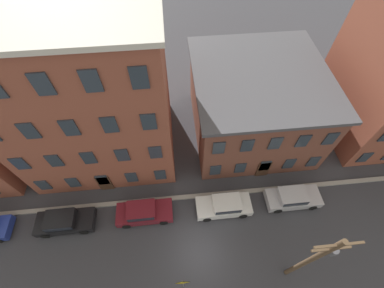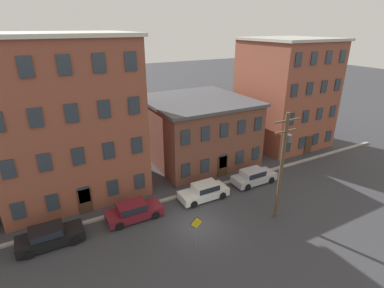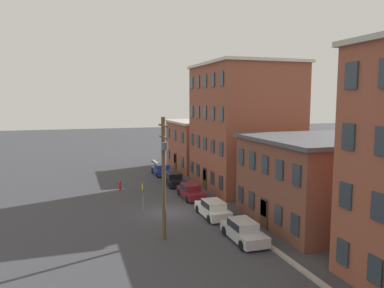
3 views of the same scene
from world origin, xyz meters
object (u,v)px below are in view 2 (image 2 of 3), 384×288
car_black (49,236)px  utility_pole (283,162)px  car_white (204,191)px  car_silver (254,176)px  car_maroon (133,210)px  caution_sign (196,227)px

car_black → utility_pole: size_ratio=0.51×
car_black → utility_pole: 17.56m
car_black → car_white: bearing=0.2°
car_black → car_white: same height
car_white → car_silver: (5.65, 0.12, 0.00)m
car_black → car_white: size_ratio=1.00×
car_maroon → car_white: bearing=-0.8°
car_black → car_silver: 18.24m
car_white → utility_pole: utility_pole is taller
car_maroon → utility_pole: (10.15, -5.24, 4.15)m
car_silver → car_white: bearing=-178.8°
car_silver → utility_pole: bearing=-110.4°
car_maroon → caution_sign: bearing=-63.3°
caution_sign → utility_pole: (7.44, 0.14, 3.15)m
car_white → caution_sign: caution_sign is taller
car_maroon → caution_sign: size_ratio=1.68×
caution_sign → utility_pole: size_ratio=0.30×
utility_pole → car_maroon: bearing=152.7°
car_black → car_silver: size_ratio=1.00×
car_maroon → car_black: bearing=-178.8°
car_maroon → utility_pole: bearing=-27.3°
car_white → utility_pole: (3.69, -5.14, 4.15)m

